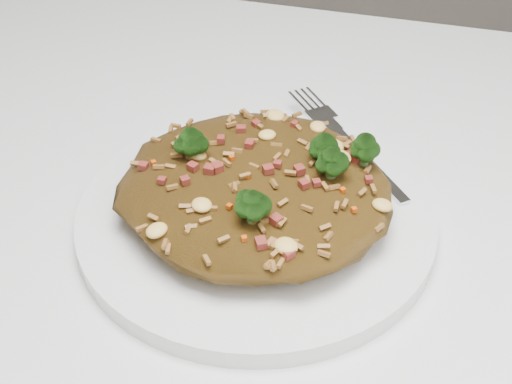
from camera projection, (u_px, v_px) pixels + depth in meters
plate at (256, 216)px, 0.49m from camera, size 0.25×0.25×0.01m
fried_rice at (257, 180)px, 0.47m from camera, size 0.18×0.17×0.06m
fork at (351, 146)px, 0.54m from camera, size 0.12×0.13×0.00m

